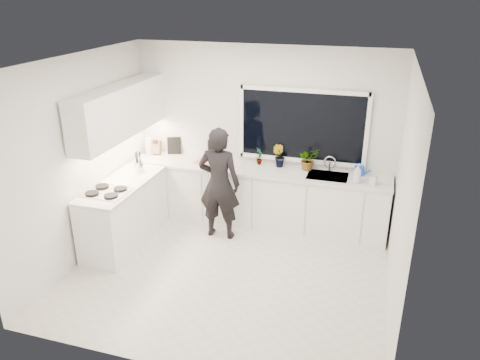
% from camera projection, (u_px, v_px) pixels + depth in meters
% --- Properties ---
extents(floor, '(4.00, 3.50, 0.02)m').
position_uv_depth(floor, '(228.00, 273.00, 6.12)').
color(floor, beige).
rests_on(floor, ground).
extents(wall_back, '(4.00, 0.02, 2.70)m').
position_uv_depth(wall_back, '(263.00, 135.00, 7.15)').
color(wall_back, white).
rests_on(wall_back, ground).
extents(wall_left, '(0.02, 3.50, 2.70)m').
position_uv_depth(wall_left, '(82.00, 160.00, 6.13)').
color(wall_left, white).
rests_on(wall_left, ground).
extents(wall_right, '(0.02, 3.50, 2.70)m').
position_uv_depth(wall_right, '(403.00, 197.00, 5.05)').
color(wall_right, white).
rests_on(wall_right, ground).
extents(ceiling, '(4.00, 3.50, 0.02)m').
position_uv_depth(ceiling, '(225.00, 61.00, 5.07)').
color(ceiling, white).
rests_on(ceiling, wall_back).
extents(window, '(1.80, 0.02, 1.00)m').
position_uv_depth(window, '(302.00, 126.00, 6.88)').
color(window, black).
rests_on(window, wall_back).
extents(base_cabinets_back, '(3.92, 0.58, 0.88)m').
position_uv_depth(base_cabinets_back, '(257.00, 197.00, 7.22)').
color(base_cabinets_back, white).
rests_on(base_cabinets_back, floor).
extents(base_cabinets_left, '(0.58, 1.60, 0.88)m').
position_uv_depth(base_cabinets_left, '(125.00, 214.00, 6.70)').
color(base_cabinets_left, white).
rests_on(base_cabinets_left, floor).
extents(countertop_back, '(3.94, 0.62, 0.04)m').
position_uv_depth(countertop_back, '(257.00, 170.00, 7.04)').
color(countertop_back, silver).
rests_on(countertop_back, base_cabinets_back).
extents(countertop_left, '(0.62, 1.60, 0.04)m').
position_uv_depth(countertop_left, '(122.00, 184.00, 6.52)').
color(countertop_left, silver).
rests_on(countertop_left, base_cabinets_left).
extents(upper_cabinets, '(0.34, 2.10, 0.70)m').
position_uv_depth(upper_cabinets, '(120.00, 111.00, 6.50)').
color(upper_cabinets, white).
rests_on(upper_cabinets, wall_left).
extents(sink, '(0.58, 0.42, 0.14)m').
position_uv_depth(sink, '(327.00, 179.00, 6.78)').
color(sink, silver).
rests_on(sink, countertop_back).
extents(faucet, '(0.03, 0.03, 0.22)m').
position_uv_depth(faucet, '(330.00, 164.00, 6.89)').
color(faucet, silver).
rests_on(faucet, countertop_back).
extents(stovetop, '(0.56, 0.48, 0.03)m').
position_uv_depth(stovetop, '(106.00, 191.00, 6.20)').
color(stovetop, black).
rests_on(stovetop, countertop_left).
extents(person, '(0.62, 0.42, 1.67)m').
position_uv_depth(person, '(219.00, 184.00, 6.70)').
color(person, black).
rests_on(person, floor).
extents(pizza_tray, '(0.51, 0.41, 0.03)m').
position_uv_depth(pizza_tray, '(210.00, 163.00, 7.21)').
color(pizza_tray, silver).
rests_on(pizza_tray, countertop_back).
extents(pizza, '(0.46, 0.37, 0.01)m').
position_uv_depth(pizza, '(210.00, 162.00, 7.20)').
color(pizza, red).
rests_on(pizza, pizza_tray).
extents(watering_can, '(0.17, 0.17, 0.13)m').
position_uv_depth(watering_can, '(359.00, 171.00, 6.76)').
color(watering_can, blue).
rests_on(watering_can, countertop_back).
extents(paper_towel_roll, '(0.12, 0.12, 0.26)m').
position_uv_depth(paper_towel_roll, '(149.00, 147.00, 7.57)').
color(paper_towel_roll, silver).
rests_on(paper_towel_roll, countertop_back).
extents(knife_block, '(0.14, 0.12, 0.22)m').
position_uv_depth(knife_block, '(157.00, 148.00, 7.58)').
color(knife_block, olive).
rests_on(knife_block, countertop_back).
extents(utensil_crock, '(0.13, 0.13, 0.16)m').
position_uv_depth(utensil_crock, '(139.00, 167.00, 6.87)').
color(utensil_crock, '#B3B2B7').
rests_on(utensil_crock, countertop_left).
extents(picture_frame_large, '(0.21, 0.09, 0.28)m').
position_uv_depth(picture_frame_large, '(174.00, 146.00, 7.59)').
color(picture_frame_large, black).
rests_on(picture_frame_large, countertop_back).
extents(picture_frame_small, '(0.25, 0.09, 0.30)m').
position_uv_depth(picture_frame_small, '(216.00, 149.00, 7.39)').
color(picture_frame_small, black).
rests_on(picture_frame_small, countertop_back).
extents(herb_plants, '(1.00, 0.39, 0.34)m').
position_uv_depth(herb_plants, '(296.00, 158.00, 6.97)').
color(herb_plants, '#26662D').
rests_on(herb_plants, countertop_back).
extents(soap_bottles, '(0.34, 0.11, 0.28)m').
position_uv_depth(soap_bottles, '(362.00, 175.00, 6.45)').
color(soap_bottles, '#D8BF66').
rests_on(soap_bottles, countertop_back).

